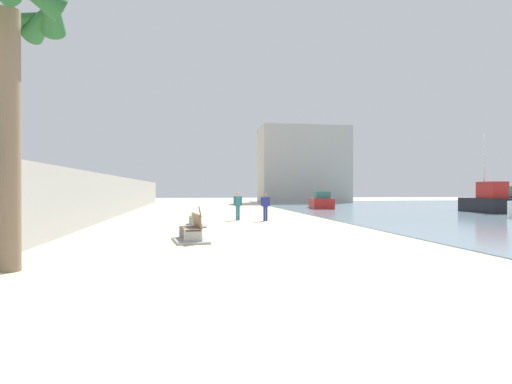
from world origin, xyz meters
The scene contains 11 objects.
ground_plane centered at (0.00, 18.00, 0.00)m, with size 120.00×120.00×0.00m, color beige.
seawall centered at (-7.50, 18.00, 1.35)m, with size 0.80×64.00×2.71m, color #9E9E99.
palm_tree centered at (-6.26, -0.47, 5.39)m, with size 3.15×3.11×7.06m.
bench_near centered at (-2.22, 4.40, 0.23)m, with size 1.38×2.23×0.98m.
bench_far centered at (-1.99, 10.43, 0.23)m, with size 1.13×2.12×0.98m.
person_walking centered at (0.51, 14.19, 0.97)m, with size 0.52×0.23×1.67m.
person_standing centered at (2.03, 13.38, 0.94)m, with size 0.52×0.25×1.62m.
boat_far_left centered at (9.92, 27.80, 0.65)m, with size 2.67×5.09×1.60m.
boat_distant centered at (32.19, 31.81, 0.81)m, with size 2.42×4.73×2.11m.
boat_mid_bay centered at (20.42, 18.90, 0.92)m, with size 2.20×4.84×6.29m.
harbor_building centered at (13.12, 46.00, 5.17)m, with size 12.00×6.00×10.35m, color #ADAAA3.
Camera 1 is at (-2.22, -10.66, 1.84)m, focal length 29.74 mm.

